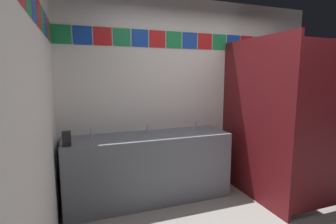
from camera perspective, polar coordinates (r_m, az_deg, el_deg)
name	(u,v)px	position (r m, az deg, el deg)	size (l,w,h in m)	color
wall_back	(195,94)	(3.77, 6.13, 4.03)	(3.79, 0.09, 2.66)	white
wall_side	(29,119)	(1.83, -28.73, -1.45)	(0.09, 3.09, 2.66)	white
vanity_counter	(149,166)	(3.36, -4.30, -12.07)	(2.07, 0.59, 0.86)	slate
faucet_left	(91,134)	(3.21, -16.85, -4.68)	(0.04, 0.10, 0.14)	silver
faucet_center	(147,130)	(3.31, -4.81, -3.94)	(0.04, 0.10, 0.14)	silver
faucet_right	(195,126)	(3.55, 6.03, -3.13)	(0.04, 0.10, 0.14)	silver
soap_dispenser	(67,139)	(2.94, -21.77, -5.55)	(0.09, 0.09, 0.16)	black
stall_divider	(278,123)	(3.37, 23.42, -2.22)	(0.92, 1.36, 2.07)	maroon
toilet	(266,163)	(4.17, 21.18, -10.52)	(0.39, 0.49, 0.74)	white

